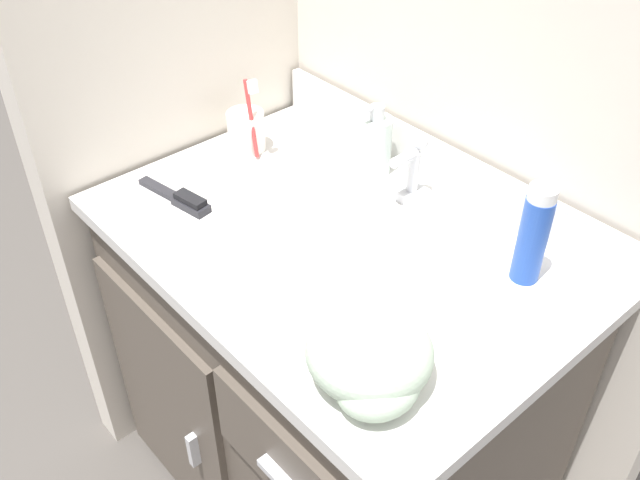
{
  "coord_description": "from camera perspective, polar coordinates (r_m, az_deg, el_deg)",
  "views": [
    {
      "loc": [
        0.74,
        -0.68,
        1.58
      ],
      "look_at": [
        0.0,
        -0.03,
        0.79
      ],
      "focal_mm": 40.0,
      "sensor_mm": 36.0,
      "label": 1
    }
  ],
  "objects": [
    {
      "name": "hand_towel",
      "position": [
        1.03,
        4.14,
        -9.49
      ],
      "size": [
        0.19,
        0.18,
        0.1
      ],
      "color": "#A8BCA3",
      "rests_on": "vanity"
    },
    {
      "name": "sink_faucet",
      "position": [
        1.39,
        7.37,
        4.95
      ],
      "size": [
        0.09,
        0.09,
        0.14
      ],
      "color": "silver",
      "rests_on": "vanity"
    },
    {
      "name": "backsplash",
      "position": [
        1.44,
        9.57,
        6.0
      ],
      "size": [
        0.9,
        0.02,
        0.09
      ],
      "color": "silver",
      "rests_on": "vanity"
    },
    {
      "name": "shaving_cream_can",
      "position": [
        1.21,
        16.69,
        0.4
      ],
      "size": [
        0.05,
        0.05,
        0.18
      ],
      "color": "#234CB2",
      "rests_on": "vanity"
    },
    {
      "name": "vanity",
      "position": [
        1.55,
        0.7,
        -10.8
      ],
      "size": [
        0.9,
        0.61,
        0.77
      ],
      "color": "brown",
      "rests_on": "ground_plane"
    },
    {
      "name": "toothbrush_cup",
      "position": [
        1.54,
        -5.91,
        8.72
      ],
      "size": [
        0.1,
        0.08,
        0.18
      ],
      "color": "white",
      "rests_on": "vanity"
    },
    {
      "name": "hairbrush",
      "position": [
        1.41,
        -10.99,
        3.24
      ],
      "size": [
        0.18,
        0.06,
        0.03
      ],
      "rotation": [
        0.0,
        0.0,
        0.17
      ],
      "color": "#232328",
      "rests_on": "vanity"
    },
    {
      "name": "wall_back",
      "position": [
        1.36,
        12.58,
        16.99
      ],
      "size": [
        1.08,
        0.08,
        2.2
      ],
      "primitive_type": "cube",
      "color": "beige",
      "rests_on": "ground_plane"
    },
    {
      "name": "soap_dispenser",
      "position": [
        1.46,
        4.44,
        7.7
      ],
      "size": [
        0.07,
        0.07,
        0.15
      ],
      "color": "silver",
      "rests_on": "vanity"
    }
  ]
}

